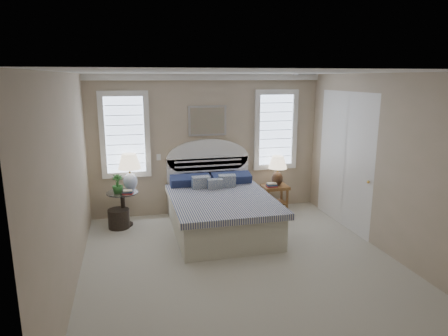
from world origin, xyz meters
TOP-DOWN VIEW (x-y plane):
  - floor at (0.00, 0.00)m, footprint 4.50×5.00m
  - ceiling at (0.00, 0.00)m, footprint 4.50×5.00m
  - wall_back at (0.00, 2.50)m, footprint 4.50×0.02m
  - wall_left at (-2.25, 0.00)m, footprint 0.02×5.00m
  - wall_right at (2.25, 0.00)m, footprint 0.02×5.00m
  - crown_molding at (0.00, 2.46)m, footprint 4.50×0.08m
  - hvac_vent at (1.20, 0.80)m, footprint 0.30×0.20m
  - switch_plate at (-0.95, 2.48)m, footprint 0.08×0.01m
  - window_left at (-1.55, 2.48)m, footprint 0.90×0.06m
  - window_right at (1.40, 2.48)m, footprint 0.90×0.06m
  - painting at (0.00, 2.46)m, footprint 0.74×0.04m
  - closet_door at (2.23, 1.20)m, footprint 0.02×1.80m
  - bed at (0.00, 1.46)m, footprint 1.72×2.28m
  - side_table_left at (-1.65, 2.05)m, footprint 0.56×0.56m
  - nightstand_right at (1.30, 2.15)m, footprint 0.50×0.40m
  - floor_pot at (-1.73, 1.95)m, footprint 0.48×0.48m
  - lamp_left at (-1.50, 2.20)m, footprint 0.47×0.47m
  - lamp_right at (1.35, 2.18)m, footprint 0.42×0.42m
  - potted_plant at (-1.72, 1.99)m, footprint 0.21×0.21m
  - books_left at (-1.55, 1.91)m, footprint 0.19×0.14m
  - books_right at (1.20, 2.07)m, footprint 0.22×0.16m

SIDE VIEW (x-z plane):
  - floor at x=0.00m, z-range -0.01..0.01m
  - floor_pot at x=-1.73m, z-range 0.00..0.34m
  - bed at x=0.00m, z-range -0.35..1.12m
  - nightstand_right at x=1.30m, z-range 0.12..0.65m
  - side_table_left at x=-1.65m, z-range 0.07..0.70m
  - books_right at x=1.20m, z-range 0.53..0.61m
  - books_left at x=-1.55m, z-range 0.63..0.70m
  - potted_plant at x=-1.72m, z-range 0.63..0.97m
  - lamp_right at x=1.35m, z-range 0.60..1.20m
  - lamp_left at x=-1.50m, z-range 0.70..1.37m
  - switch_plate at x=-0.95m, z-range 1.09..1.21m
  - closet_door at x=2.23m, z-range 0.00..2.40m
  - wall_back at x=0.00m, z-range 0.00..2.70m
  - wall_left at x=-2.25m, z-range 0.00..2.70m
  - wall_right at x=2.25m, z-range 0.00..2.70m
  - window_left at x=-1.55m, z-range 0.80..2.40m
  - window_right at x=1.40m, z-range 0.80..2.40m
  - painting at x=0.00m, z-range 1.53..2.11m
  - crown_molding at x=0.00m, z-range 2.58..2.70m
  - hvac_vent at x=1.20m, z-range 2.67..2.69m
  - ceiling at x=0.00m, z-range 2.70..2.71m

